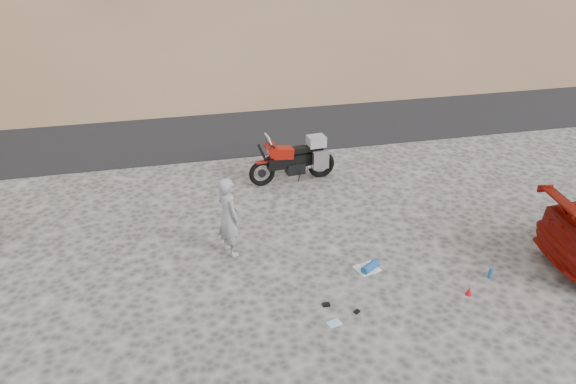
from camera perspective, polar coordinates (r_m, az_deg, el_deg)
name	(u,v)px	position (r m, az deg, el deg)	size (l,w,h in m)	color
ground	(299,255)	(12.28, 1.08, -6.39)	(140.00, 140.00, 0.00)	#3C3A37
road	(237,119)	(20.26, -5.22, 7.44)	(120.00, 7.00, 0.05)	black
motorcycle	(296,159)	(15.25, 0.87, 3.33)	(2.48, 0.86, 1.47)	black
man	(230,252)	(12.42, -5.88, -6.11)	(0.66, 0.43, 1.80)	gray
gear_white_cloth	(367,268)	(11.95, 8.03, -7.70)	(0.47, 0.42, 0.02)	white
gear_blue_mat	(370,267)	(11.87, 8.35, -7.53)	(0.17, 0.17, 0.43)	#174D8C
gear_bottle	(490,273)	(12.23, 19.86, -7.76)	(0.08, 0.08, 0.22)	#174D8C
gear_funnel	(469,291)	(11.63, 17.91, -9.56)	(0.13, 0.13, 0.17)	#AD0B15
gear_glove_a	(326,305)	(10.88, 3.91, -11.35)	(0.14, 0.10, 0.04)	black
gear_glove_b	(357,311)	(10.78, 7.03, -11.95)	(0.11, 0.08, 0.04)	black
gear_blue_cloth	(334,323)	(10.50, 4.74, -13.15)	(0.26, 0.19, 0.01)	#8CBED9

